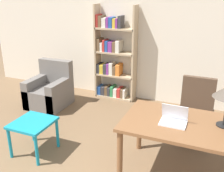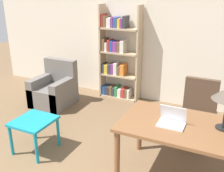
{
  "view_description": "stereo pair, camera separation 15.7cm",
  "coord_description": "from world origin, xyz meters",
  "px_view_note": "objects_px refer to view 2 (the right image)",
  "views": [
    {
      "loc": [
        1.29,
        -0.6,
        2.24
      ],
      "look_at": [
        0.01,
        2.45,
        1.01
      ],
      "focal_mm": 42.0,
      "sensor_mm": 36.0,
      "label": 1
    },
    {
      "loc": [
        1.43,
        -0.53,
        2.24
      ],
      "look_at": [
        0.01,
        2.45,
        1.01
      ],
      "focal_mm": 42.0,
      "sensor_mm": 36.0,
      "label": 2
    }
  ],
  "objects_px": {
    "bookshelf": "(117,59)",
    "armchair": "(54,91)",
    "side_table_blue": "(34,125)",
    "laptop": "(172,120)",
    "desk": "(182,132)",
    "office_chair": "(198,114)"
  },
  "relations": [
    {
      "from": "desk",
      "to": "office_chair",
      "type": "relative_size",
      "value": 1.49
    },
    {
      "from": "side_table_blue",
      "to": "armchair",
      "type": "relative_size",
      "value": 0.62
    },
    {
      "from": "bookshelf",
      "to": "side_table_blue",
      "type": "bearing_deg",
      "value": -95.45
    },
    {
      "from": "office_chair",
      "to": "side_table_blue",
      "type": "relative_size",
      "value": 1.74
    },
    {
      "from": "side_table_blue",
      "to": "armchair",
      "type": "bearing_deg",
      "value": 117.67
    },
    {
      "from": "armchair",
      "to": "bookshelf",
      "type": "bearing_deg",
      "value": 41.86
    },
    {
      "from": "desk",
      "to": "armchair",
      "type": "xyz_separation_m",
      "value": [
        -2.79,
        1.2,
        -0.37
      ]
    },
    {
      "from": "laptop",
      "to": "armchair",
      "type": "relative_size",
      "value": 0.34
    },
    {
      "from": "desk",
      "to": "armchair",
      "type": "relative_size",
      "value": 1.61
    },
    {
      "from": "laptop",
      "to": "side_table_blue",
      "type": "relative_size",
      "value": 0.55
    },
    {
      "from": "office_chair",
      "to": "armchair",
      "type": "bearing_deg",
      "value": 176.85
    },
    {
      "from": "side_table_blue",
      "to": "office_chair",
      "type": "bearing_deg",
      "value": 32.5
    },
    {
      "from": "side_table_blue",
      "to": "bookshelf",
      "type": "height_order",
      "value": "bookshelf"
    },
    {
      "from": "office_chair",
      "to": "armchair",
      "type": "relative_size",
      "value": 1.08
    },
    {
      "from": "bookshelf",
      "to": "armchair",
      "type": "bearing_deg",
      "value": -138.14
    },
    {
      "from": "desk",
      "to": "side_table_blue",
      "type": "height_order",
      "value": "desk"
    },
    {
      "from": "desk",
      "to": "armchair",
      "type": "bearing_deg",
      "value": 156.8
    },
    {
      "from": "bookshelf",
      "to": "office_chair",
      "type": "bearing_deg",
      "value": -29.72
    },
    {
      "from": "laptop",
      "to": "side_table_blue",
      "type": "distance_m",
      "value": 1.95
    },
    {
      "from": "laptop",
      "to": "desk",
      "type": "bearing_deg",
      "value": 21.84
    },
    {
      "from": "desk",
      "to": "office_chair",
      "type": "height_order",
      "value": "office_chair"
    },
    {
      "from": "armchair",
      "to": "bookshelf",
      "type": "relative_size",
      "value": 0.45
    }
  ]
}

